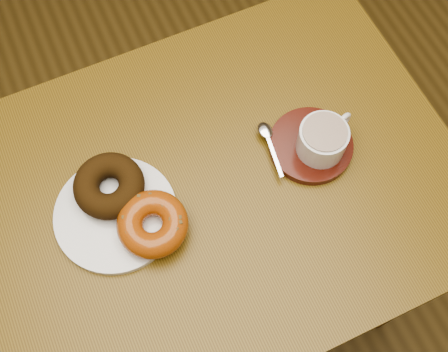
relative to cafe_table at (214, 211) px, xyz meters
name	(u,v)px	position (x,y,z in m)	size (l,w,h in m)	color
ground	(121,321)	(-0.30, 0.03, -0.67)	(6.00, 6.00, 0.00)	brown
cafe_table	(214,211)	(0.00, 0.00, 0.00)	(0.85, 0.64, 0.79)	brown
donut_plate	(116,214)	(-0.17, 0.02, 0.13)	(0.20, 0.20, 0.01)	silver
donut_cinnamon	(109,186)	(-0.16, 0.06, 0.16)	(0.12, 0.12, 0.04)	black
donut_caramel	(153,224)	(-0.12, -0.03, 0.16)	(0.14, 0.14, 0.04)	#9C4711
saucer	(311,145)	(0.18, 0.00, 0.13)	(0.15, 0.15, 0.02)	#3D1008
coffee_cup	(323,139)	(0.19, -0.02, 0.17)	(0.11, 0.08, 0.06)	silver
teaspoon	(267,135)	(0.12, 0.04, 0.15)	(0.03, 0.11, 0.01)	silver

